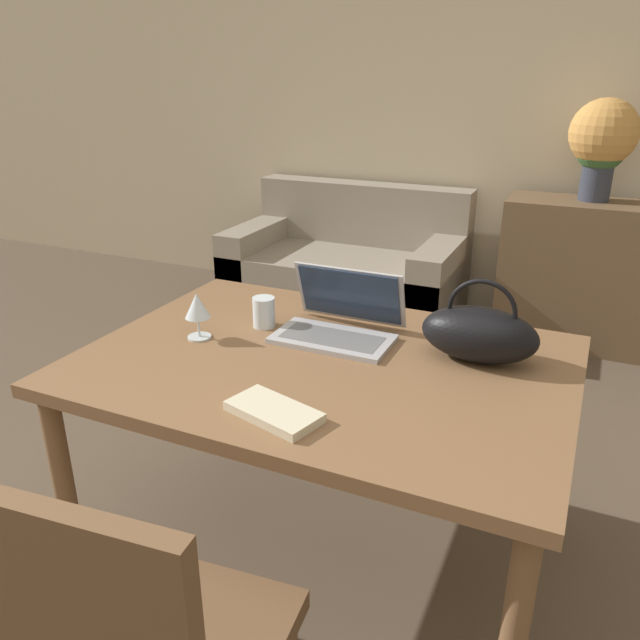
# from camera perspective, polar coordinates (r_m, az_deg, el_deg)

# --- Properties ---
(wall_back) EXTENTS (10.00, 0.06, 2.70)m
(wall_back) POSITION_cam_1_polar(r_m,az_deg,el_deg) (4.16, 14.91, 18.92)
(wall_back) COLOR beige
(wall_back) RESTS_ON ground_plane
(dining_table) EXTENTS (1.41, 1.00, 0.74)m
(dining_table) POSITION_cam_1_polar(r_m,az_deg,el_deg) (1.86, 0.38, -5.66)
(dining_table) COLOR brown
(dining_table) RESTS_ON ground_plane
(couch) EXTENTS (1.45, 0.83, 0.82)m
(couch) POSITION_cam_1_polar(r_m,az_deg,el_deg) (4.11, 2.51, 4.43)
(couch) COLOR gray
(couch) RESTS_ON ground_plane
(sideboard) EXTENTS (1.00, 0.40, 0.84)m
(sideboard) POSITION_cam_1_polar(r_m,az_deg,el_deg) (3.91, 23.52, 3.74)
(sideboard) COLOR brown
(sideboard) RESTS_ON ground_plane
(laptop) EXTENTS (0.37, 0.28, 0.21)m
(laptop) POSITION_cam_1_polar(r_m,az_deg,el_deg) (1.97, 1.92, 0.22)
(laptop) COLOR #ADADB2
(laptop) RESTS_ON dining_table
(drinking_glass) EXTENTS (0.07, 0.07, 0.10)m
(drinking_glass) POSITION_cam_1_polar(r_m,az_deg,el_deg) (2.04, -5.15, 0.73)
(drinking_glass) COLOR silver
(drinking_glass) RESTS_ON dining_table
(wine_glass) EXTENTS (0.08, 0.08, 0.15)m
(wine_glass) POSITION_cam_1_polar(r_m,az_deg,el_deg) (1.97, -11.16, 1.12)
(wine_glass) COLOR silver
(wine_glass) RESTS_ON dining_table
(handbag) EXTENTS (0.33, 0.18, 0.25)m
(handbag) POSITION_cam_1_polar(r_m,az_deg,el_deg) (1.84, 14.37, -1.19)
(handbag) COLOR black
(handbag) RESTS_ON dining_table
(flower_vase) EXTENTS (0.36, 0.36, 0.54)m
(flower_vase) POSITION_cam_1_polar(r_m,az_deg,el_deg) (3.81, 24.43, 14.71)
(flower_vase) COLOR #333847
(flower_vase) RESTS_ON sideboard
(book) EXTENTS (0.26, 0.18, 0.02)m
(book) POSITION_cam_1_polar(r_m,az_deg,el_deg) (1.54, -4.24, -8.37)
(book) COLOR beige
(book) RESTS_ON dining_table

